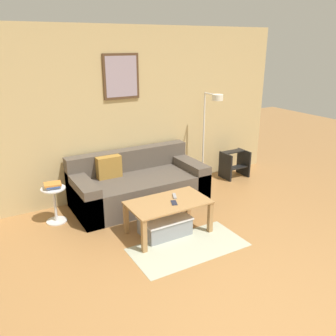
{
  "coord_description": "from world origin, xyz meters",
  "views": [
    {
      "loc": [
        -2.13,
        -1.61,
        2.31
      ],
      "look_at": [
        -0.08,
        1.95,
        0.85
      ],
      "focal_mm": 38.0,
      "sensor_mm": 36.0,
      "label": 1
    }
  ],
  "objects": [
    {
      "name": "coffee_table",
      "position": [
        -0.11,
        1.88,
        0.36
      ],
      "size": [
        1.01,
        0.59,
        0.43
      ],
      "color": "#AD7F4C",
      "rests_on": "ground_plane"
    },
    {
      "name": "couch",
      "position": [
        -0.05,
        2.89,
        0.27
      ],
      "size": [
        1.96,
        0.94,
        0.76
      ],
      "color": "brown",
      "rests_on": "ground_plane"
    },
    {
      "name": "book_stack",
      "position": [
        -1.28,
        2.89,
        0.53
      ],
      "size": [
        0.24,
        0.2,
        0.07
      ],
      "color": "silver",
      "rests_on": "side_table"
    },
    {
      "name": "storage_bin",
      "position": [
        -0.17,
        1.87,
        0.12
      ],
      "size": [
        0.61,
        0.42,
        0.24
      ],
      "color": "gray",
      "rests_on": "ground_plane"
    },
    {
      "name": "area_rug",
      "position": [
        -0.08,
        1.45,
        0.0
      ],
      "size": [
        1.38,
        0.69,
        0.01
      ],
      "primitive_type": "cube",
      "color": "#B2B79E",
      "rests_on": "ground_plane"
    },
    {
      "name": "side_table",
      "position": [
        -1.28,
        2.89,
        0.3
      ],
      "size": [
        0.32,
        0.32,
        0.49
      ],
      "color": "white",
      "rests_on": "ground_plane"
    },
    {
      "name": "cell_phone",
      "position": [
        -0.07,
        1.81,
        0.43
      ],
      "size": [
        0.11,
        0.15,
        0.01
      ],
      "primitive_type": "cube",
      "rotation": [
        0.0,
        0.0,
        -0.38
      ],
      "color": "#1E2338",
      "rests_on": "coffee_table"
    },
    {
      "name": "wall_back",
      "position": [
        -0.0,
        3.39,
        1.28
      ],
      "size": [
        5.6,
        0.09,
        2.55
      ],
      "color": "tan",
      "rests_on": "ground_plane"
    },
    {
      "name": "remote_control",
      "position": [
        0.03,
        1.97,
        0.44
      ],
      "size": [
        0.1,
        0.15,
        0.02
      ],
      "primitive_type": "cube",
      "rotation": [
        0.0,
        0.0,
        -0.42
      ],
      "color": "#99999E",
      "rests_on": "coffee_table"
    },
    {
      "name": "ground_plane",
      "position": [
        0.0,
        0.0,
        0.0
      ],
      "size": [
        16.0,
        16.0,
        0.0
      ],
      "primitive_type": "plane",
      "color": "#A87542"
    },
    {
      "name": "step_stool",
      "position": [
        1.92,
        3.01,
        0.25
      ],
      "size": [
        0.45,
        0.34,
        0.47
      ],
      "color": "black",
      "rests_on": "ground_plane"
    },
    {
      "name": "floor_lamp",
      "position": [
        1.27,
        2.91,
        1.04
      ],
      "size": [
        0.22,
        0.52,
        1.55
      ],
      "color": "white",
      "rests_on": "ground_plane"
    }
  ]
}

